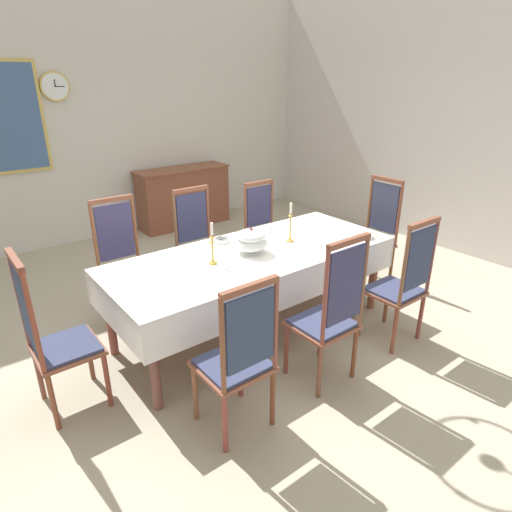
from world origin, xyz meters
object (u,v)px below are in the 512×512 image
candlestick_west (212,248)px  bowl_near_left (221,240)px  dining_table (254,260)px  chair_head_west (53,336)px  bowl_near_right (364,235)px  spoon_primary (210,243)px  spoon_secondary (369,234)px  mounted_clock (55,86)px  chair_south_a (239,357)px  chair_north_c (265,229)px  chair_south_b (330,313)px  sideboard (184,197)px  candlestick_east (290,226)px  chair_south_c (402,282)px  soup_tureen (251,241)px  chair_head_east (375,233)px  chair_north_b (199,244)px  chair_north_a (123,262)px

candlestick_west → bowl_near_left: size_ratio=2.21×
dining_table → bowl_near_left: bowl_near_left is taller
chair_head_west → bowl_near_right: size_ratio=6.82×
spoon_primary → spoon_secondary: size_ratio=0.98×
mounted_clock → chair_south_a: bearing=-93.6°
dining_table → chair_north_c: chair_north_c is taller
dining_table → chair_south_b: bearing=-90.7°
sideboard → candlestick_east: bearing=79.3°
chair_south_c → soup_tureen: 1.33m
chair_north_c → chair_head_east: 1.23m
soup_tureen → mounted_clock: 3.60m
soup_tureen → bowl_near_right: (1.07, -0.35, -0.09)m
chair_head_east → candlestick_east: size_ratio=3.22×
soup_tureen → candlestick_west: size_ratio=0.81×
chair_north_b → candlestick_east: 1.08m
soup_tureen → chair_north_a: bearing=130.9°
candlestick_east → mounted_clock: size_ratio=1.04×
chair_north_a → soup_tureen: size_ratio=4.13×
chair_north_c → bowl_near_left: size_ratio=6.86×
bowl_near_right → dining_table: bearing=161.3°
chair_north_a → chair_head_east: 2.69m
chair_north_b → bowl_near_right: chair_north_b is taller
chair_south_a → mounted_clock: mounted_clock is taller
chair_head_west → sideboard: size_ratio=0.83×
chair_head_west → chair_south_a: bearing=43.1°
chair_south_b → bowl_near_right: 1.22m
chair_north_b → soup_tureen: 0.98m
spoon_secondary → bowl_near_left: bearing=138.1°
chair_north_c → candlestick_west: bearing=35.4°
chair_north_b → mounted_clock: 2.91m
chair_north_a → chair_south_a: bearing=90.0°
dining_table → chair_south_b: size_ratio=2.13×
chair_north_a → candlestick_east: chair_north_a is taller
chair_north_a → soup_tureen: 1.26m
chair_south_c → spoon_secondary: size_ratio=6.57×
chair_head_east → soup_tureen: chair_head_east is taller
chair_head_west → bowl_near_left: bearing=103.3°
chair_north_a → chair_north_b: (0.82, -0.00, -0.01)m
chair_north_c → bowl_near_right: 1.31m
spoon_secondary → mounted_clock: mounted_clock is taller
candlestick_east → chair_south_c: bearing=-63.9°
candlestick_west → chair_north_b: bearing=66.2°
chair_south_a → soup_tureen: chair_south_a is taller
chair_head_west → bowl_near_left: size_ratio=7.51×
chair_south_a → chair_north_a: (-0.00, 1.85, 0.02)m
chair_south_c → bowl_near_right: (0.17, 0.57, 0.22)m
chair_north_a → chair_head_east: bearing=159.8°
chair_north_c → mounted_clock: 3.21m
sideboard → mounted_clock: (-1.57, 0.24, 1.62)m
bowl_near_right → chair_head_west: bearing=172.7°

